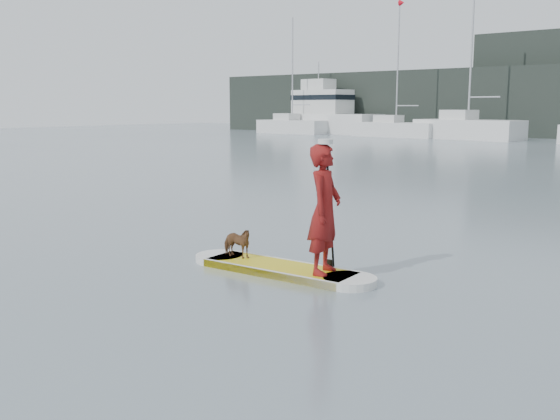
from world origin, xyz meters
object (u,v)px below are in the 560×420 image
Objects in this scene: paddleboard at (280,269)px; sailboat_b at (395,128)px; dog at (237,243)px; sailboat_a at (292,126)px; paddler at (325,209)px; sailboat_c at (467,128)px; motor_yacht_b at (327,113)px.

paddleboard is 46.16m from sailboat_b.
sailboat_a reaches higher than dog.
paddleboard is at bearing -59.32° from sailboat_b.
paddleboard is 1.71× the size of paddler.
sailboat_b is (-20.65, 41.63, -0.29)m from paddler.
paddleboard is at bearing 78.80° from paddler.
sailboat_b is at bearing 112.44° from paddleboard.
paddleboard is 52.41m from sailboat_a.
sailboat_c is (-12.58, 41.80, 0.55)m from dog.
sailboat_a is (-30.47, 42.04, 0.40)m from dog.
paddler is at bearing -0.00° from paddleboard.
sailboat_c reaches higher than sailboat_b.
dog is 0.05× the size of sailboat_b.
sailboat_c is at bearing 4.65° from paddler.
paddleboard is 0.26× the size of sailboat_c.
sailboat_c is (-13.45, 41.75, 0.87)m from paddleboard.
sailboat_c is (17.89, -0.24, 0.15)m from sailboat_a.
sailboat_a is at bearing 123.72° from paddleboard.
paddler is at bearing -47.72° from sailboat_a.
motor_yacht_b is at bearing 19.55° from paddler.
sailboat_a is (-32.15, 41.95, -0.31)m from paddler.
paddleboard is 0.30× the size of sailboat_a.
dog is 0.05× the size of motor_yacht_b.
sailboat_b is (11.50, -0.32, 0.02)m from sailboat_a.
paddler is at bearing -91.86° from dog.
paddler is 53.53m from motor_yacht_b.
paddler is 0.15× the size of sailboat_c.
paddleboard is at bearing -48.45° from sailboat_a.
paddleboard is at bearing -49.83° from motor_yacht_b.
motor_yacht_b is at bearing 51.42° from sailboat_a.
sailboat_a is 3.69m from motor_yacht_b.
sailboat_a is 11.51m from sailboat_b.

